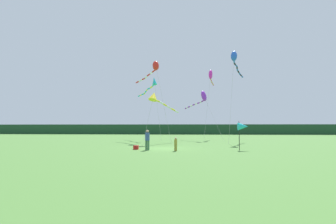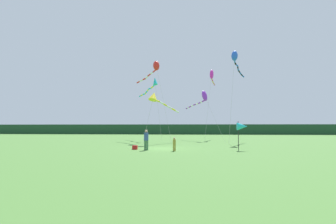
{
  "view_description": "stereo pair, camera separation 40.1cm",
  "coord_description": "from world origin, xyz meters",
  "views": [
    {
      "loc": [
        2.23,
        -23.49,
        2.07
      ],
      "look_at": [
        0.0,
        6.0,
        3.85
      ],
      "focal_mm": 26.33,
      "sensor_mm": 36.0,
      "label": 1
    },
    {
      "loc": [
        2.63,
        -23.45,
        2.07
      ],
      "look_at": [
        0.0,
        6.0,
        3.85
      ],
      "focal_mm": 26.33,
      "sensor_mm": 36.0,
      "label": 2
    }
  ],
  "objects": [
    {
      "name": "ground_plane",
      "position": [
        0.0,
        0.0,
        0.0
      ],
      "size": [
        120.0,
        120.0,
        0.0
      ],
      "primitive_type": "plane",
      "color": "#477533"
    },
    {
      "name": "kite_yellow",
      "position": [
        -1.52,
        6.36,
        5.6
      ],
      "size": [
        3.89,
        6.87,
        6.42
      ],
      "color": "#B2B2B2",
      "rests_on": "ground"
    },
    {
      "name": "person_adult",
      "position": [
        -1.24,
        -1.82,
        1.0
      ],
      "size": [
        0.4,
        0.4,
        1.8
      ],
      "color": "#3F724C",
      "rests_on": "ground"
    },
    {
      "name": "kite_blue",
      "position": [
        8.91,
        10.7,
        11.5
      ],
      "size": [
        3.72,
        7.95,
        12.53
      ],
      "color": "#B2B2B2",
      "rests_on": "ground"
    },
    {
      "name": "kite_magenta",
      "position": [
        6.38,
        18.59,
        10.85
      ],
      "size": [
        2.42,
        7.57,
        11.91
      ],
      "color": "#B2B2B2",
      "rests_on": "ground"
    },
    {
      "name": "person_child",
      "position": [
        1.29,
        -2.36,
        0.65
      ],
      "size": [
        0.26,
        0.26,
        1.17
      ],
      "color": "olive",
      "rests_on": "ground"
    },
    {
      "name": "kite_purple",
      "position": [
        4.61,
        14.54,
        6.55
      ],
      "size": [
        5.46,
        7.39,
        7.68
      ],
      "color": "#B2B2B2",
      "rests_on": "ground"
    },
    {
      "name": "kite_red",
      "position": [
        -2.49,
        11.99,
        10.78
      ],
      "size": [
        6.13,
        6.24,
        11.76
      ],
      "color": "#B2B2B2",
      "rests_on": "ground"
    },
    {
      "name": "distant_treeline",
      "position": [
        0.0,
        45.0,
        1.36
      ],
      "size": [
        108.0,
        3.06,
        2.72
      ],
      "primitive_type": "cube",
      "color": "#1E4228",
      "rests_on": "ground"
    },
    {
      "name": "banner_flag_pole",
      "position": [
        7.28,
        -0.88,
        2.08
      ],
      "size": [
        0.9,
        0.7,
        2.56
      ],
      "color": "black",
      "rests_on": "ground"
    },
    {
      "name": "kite_cyan",
      "position": [
        -3.24,
        14.72,
        8.78
      ],
      "size": [
        4.94,
        7.32,
        9.84
      ],
      "color": "#B2B2B2",
      "rests_on": "ground"
    },
    {
      "name": "cooler_box",
      "position": [
        -2.38,
        -1.22,
        0.18
      ],
      "size": [
        0.44,
        0.37,
        0.36
      ],
      "primitive_type": "cube",
      "color": "red",
      "rests_on": "ground"
    }
  ]
}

